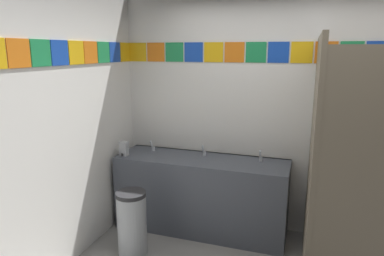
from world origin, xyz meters
TOP-DOWN VIEW (x-y plane):
  - wall_back at (0.00, 1.49)m, footprint 3.66×0.09m
  - wall_side at (-1.87, -0.00)m, footprint 0.09×2.90m
  - vanity_counter at (-0.85, 1.16)m, footprint 1.87×0.57m
  - faucet_left at (-1.47, 1.25)m, footprint 0.04×0.10m
  - faucet_center at (-0.85, 1.25)m, footprint 0.04×0.10m
  - faucet_right at (-0.22, 1.25)m, footprint 0.04×0.10m
  - soap_dispenser at (-1.70, 1.00)m, footprint 0.09×0.09m
  - stall_divider at (0.44, 0.46)m, footprint 0.92×1.47m
  - toilet at (0.89, 0.98)m, footprint 0.39×0.49m
  - trash_bin at (-1.34, 0.48)m, footprint 0.29×0.29m

SIDE VIEW (x-z plane):
  - toilet at x=0.89m, z-range -0.07..0.67m
  - trash_bin at x=-1.34m, z-range 0.00..0.65m
  - vanity_counter at x=-0.85m, z-range 0.02..0.85m
  - faucet_left at x=-1.47m, z-range 0.81..0.95m
  - faucet_center at x=-0.85m, z-range 0.81..0.95m
  - faucet_right at x=-0.22m, z-range 0.81..0.95m
  - soap_dispenser at x=-1.70m, z-range 0.83..0.99m
  - stall_divider at x=0.44m, z-range 0.00..2.10m
  - wall_back at x=0.00m, z-range 0.00..2.70m
  - wall_side at x=-1.87m, z-range 0.00..2.70m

